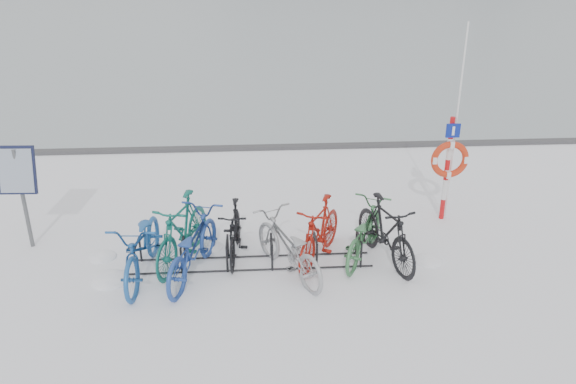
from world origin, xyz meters
TOP-DOWN VIEW (x-y plane):
  - ground at (0.00, 0.00)m, footprint 900.00×900.00m
  - quay_edge at (0.00, 5.90)m, footprint 400.00×0.25m
  - bike_rack at (0.00, 0.00)m, footprint 4.00×0.48m
  - info_board at (-3.79, 0.86)m, footprint 0.62×0.26m
  - lifebuoy_station at (3.71, 1.44)m, footprint 0.71×0.22m
  - bike_0 at (-1.66, -0.19)m, footprint 0.86×2.11m
  - bike_1 at (-1.09, 0.21)m, footprint 1.13×2.00m
  - bike_2 at (-0.90, -0.24)m, footprint 1.23×2.12m
  - bike_3 at (-0.24, 0.33)m, footprint 0.56×1.62m
  - bike_4 at (0.60, -0.31)m, footprint 1.47×2.00m
  - bike_5 at (1.16, 0.12)m, footprint 1.27×1.81m
  - bike_6 at (1.90, 0.17)m, footprint 1.40×1.90m
  - bike_7 at (2.23, 0.00)m, footprint 1.04×1.92m
  - snow_drifts at (-0.36, 0.11)m, footprint 5.90×1.48m

SIDE VIEW (x-z plane):
  - ground at x=0.00m, z-range 0.00..0.00m
  - snow_drifts at x=-0.36m, z-range -0.10..0.10m
  - quay_edge at x=0.00m, z-range 0.00..0.10m
  - bike_rack at x=0.00m, z-range -0.05..0.41m
  - bike_6 at x=1.90m, z-range 0.00..0.95m
  - bike_3 at x=-0.24m, z-range 0.00..0.95m
  - bike_4 at x=0.60m, z-range 0.00..1.00m
  - bike_2 at x=-0.90m, z-range 0.00..1.05m
  - bike_5 at x=1.16m, z-range 0.00..1.07m
  - bike_0 at x=-1.66m, z-range 0.00..1.09m
  - bike_7 at x=2.23m, z-range 0.00..1.11m
  - bike_1 at x=-1.09m, z-range 0.00..1.16m
  - lifebuoy_station at x=3.71m, z-range -0.60..3.06m
  - info_board at x=-3.79m, z-range 0.40..2.24m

